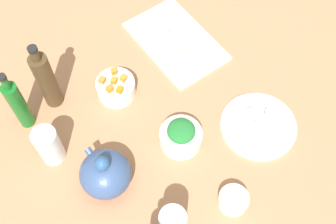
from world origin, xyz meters
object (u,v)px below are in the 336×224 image
object	(u,v)px
bowl_greens	(181,137)
bowl_small_side	(233,200)
cutting_board	(176,41)
bottle_1	(46,80)
teapot	(105,173)
plate_tofu	(258,126)
bowl_carrots	(116,88)
drinking_glass_0	(49,145)
bottle_0	(18,104)

from	to	relation	value
bowl_greens	bowl_small_side	xyz separation A→B (cm)	(-24.05, 1.03, -0.60)
cutting_board	bottle_1	bearing A→B (deg)	82.34
cutting_board	teapot	bearing A→B (deg)	119.44
plate_tofu	teapot	world-z (taller)	teapot
bowl_carrots	bottle_1	bearing A→B (deg)	58.93
teapot	drinking_glass_0	world-z (taller)	teapot
cutting_board	drinking_glass_0	size ratio (longest dim) A/B	2.62
bowl_small_side	drinking_glass_0	bearing A→B (deg)	35.22
drinking_glass_0	bowl_small_side	bearing A→B (deg)	-144.78
plate_tofu	bowl_greens	xyz separation A→B (cm)	(11.43, 21.98, 1.98)
teapot	bowl_greens	bearing A→B (deg)	-98.15
bowl_small_side	bottle_1	world-z (taller)	bottle_1
teapot	cutting_board	bearing A→B (deg)	-60.56
cutting_board	bottle_0	distance (cm)	57.43
bowl_greens	plate_tofu	bearing A→B (deg)	-117.48
cutting_board	bowl_greens	world-z (taller)	bowl_greens
bowl_small_side	bottle_1	xyz separation A→B (cm)	(61.02, 21.00, 9.56)
bottle_0	bottle_1	xyz separation A→B (cm)	(1.40, -10.67, 1.18)
plate_tofu	bowl_greens	size ratio (longest dim) A/B	1.83
plate_tofu	drinking_glass_0	world-z (taller)	drinking_glass_0
plate_tofu	teapot	bearing A→B (deg)	72.22
bottle_0	bottle_1	world-z (taller)	bottle_1
plate_tofu	drinking_glass_0	xyz separation A→B (cm)	(31.86, 54.42, 6.08)
bowl_small_side	plate_tofu	bearing A→B (deg)	-61.26
plate_tofu	teapot	distance (cm)	49.27
bottle_0	drinking_glass_0	bearing A→B (deg)	-178.97
drinking_glass_0	bowl_greens	bearing A→B (deg)	-122.20
cutting_board	bowl_greens	size ratio (longest dim) A/B	2.71
bowl_carrots	teapot	size ratio (longest dim) A/B	0.76
drinking_glass_0	cutting_board	bearing A→B (deg)	-79.51
bowl_carrots	teapot	world-z (taller)	teapot
bowl_small_side	cutting_board	bearing A→B (deg)	-24.24
cutting_board	bowl_small_side	xyz separation A→B (cm)	(-54.87, 24.71, 1.48)
bottle_1	drinking_glass_0	xyz separation A→B (cm)	(-16.54, 10.40, -4.86)
drinking_glass_0	teapot	bearing A→B (deg)	-155.32
plate_tofu	bottle_0	distance (cm)	72.77
bowl_carrots	drinking_glass_0	size ratio (longest dim) A/B	0.93
cutting_board	plate_tofu	bearing A→B (deg)	177.70
bowl_greens	teapot	world-z (taller)	teapot
bowl_greens	bottle_1	xyz separation A→B (cm)	(36.97, 22.03, 8.96)
bowl_carrots	drinking_glass_0	world-z (taller)	drinking_glass_0
cutting_board	bottle_0	world-z (taller)	bottle_0
teapot	bottle_1	xyz separation A→B (cm)	(33.44, -2.64, 5.73)
teapot	bottle_0	size ratio (longest dim) A/B	0.66
bowl_greens	drinking_glass_0	xyz separation A→B (cm)	(20.43, 32.43, 4.10)
cutting_board	plate_tofu	distance (cm)	42.28
bottle_0	drinking_glass_0	world-z (taller)	bottle_0
cutting_board	plate_tofu	size ratio (longest dim) A/B	1.48
teapot	bottle_1	size ratio (longest dim) A/B	0.61
bowl_small_side	teapot	size ratio (longest dim) A/B	0.52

